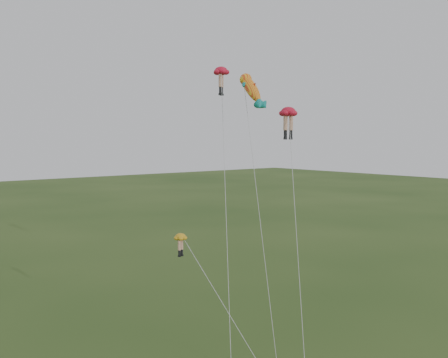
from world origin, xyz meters
TOP-DOWN VIEW (x-y plane):
  - legs_kite_red_high at (4.58, 9.46)m, footprint 7.54×10.16m
  - legs_kite_red_mid at (5.29, 2.96)m, footprint 5.12×6.55m
  - legs_kite_yellow at (-3.28, 2.93)m, footprint 3.06×5.92m
  - fish_kite at (3.61, 4.96)m, footprint 3.26×6.80m

SIDE VIEW (x-z plane):
  - legs_kite_yellow at x=-3.28m, z-range 3.21..11.35m
  - legs_kite_red_mid at x=5.29m, z-range 7.15..23.07m
  - fish_kite at x=3.61m, z-range 7.85..26.41m
  - legs_kite_red_high at x=4.58m, z-range 8.74..28.07m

